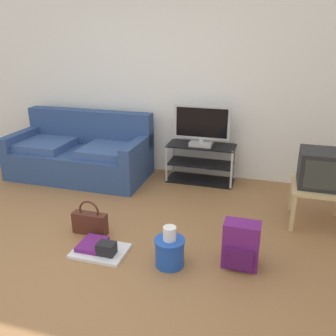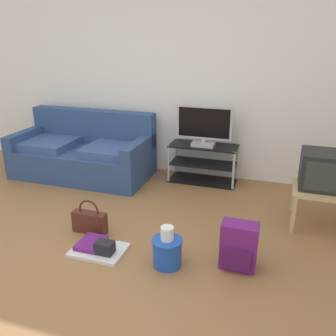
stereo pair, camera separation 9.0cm
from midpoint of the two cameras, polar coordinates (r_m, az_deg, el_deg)
ground_plane at (r=3.35m, az=-14.02°, el=-14.60°), size 9.00×9.80×0.02m
wall_back at (r=5.02m, az=-1.03°, el=14.47°), size 9.00×0.10×2.70m
couch at (r=5.16m, az=-14.04°, el=2.18°), size 1.86×0.92×0.86m
tv_stand at (r=4.83m, az=4.68°, el=0.78°), size 0.89×0.38×0.51m
flat_tv at (r=4.66m, az=4.80°, el=6.62°), size 0.72×0.22×0.52m
side_table at (r=4.00m, az=22.19°, el=-3.47°), size 0.55×0.55×0.42m
crt_tv at (r=3.93m, az=22.64°, el=-0.11°), size 0.45×0.41×0.37m
backpack at (r=3.17m, az=10.64°, el=-11.90°), size 0.30×0.25×0.41m
handbag at (r=3.71m, az=-12.93°, el=-8.33°), size 0.35×0.11×0.36m
cleaning_bucket at (r=3.15m, az=-0.58°, el=-12.78°), size 0.26×0.26×0.37m
floor_tray at (r=3.43m, az=-11.53°, el=-12.39°), size 0.48×0.35×0.14m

